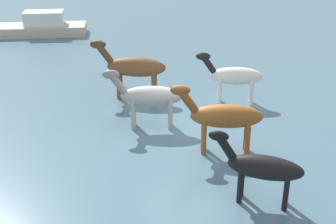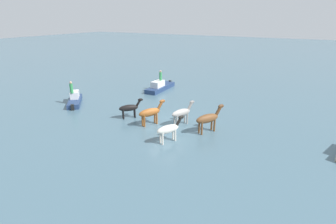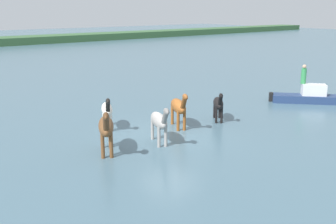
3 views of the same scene
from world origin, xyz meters
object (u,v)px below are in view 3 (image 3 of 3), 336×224
at_px(horse_chestnut_trailing, 106,127).
at_px(person_boatman_standing, 304,75).
at_px(horse_rear_stallion, 159,121).
at_px(horse_gray_outer, 107,110).
at_px(horse_dun_straggler, 218,104).
at_px(horse_dark_mare, 179,107).
at_px(boat_tender_starboard, 306,98).

xyz_separation_m(horse_chestnut_trailing, person_boatman_standing, (14.38, 0.19, 0.60)).
height_order(horse_rear_stallion, horse_gray_outer, horse_rear_stallion).
bearing_deg(horse_gray_outer, person_boatman_standing, 105.40).
bearing_deg(horse_gray_outer, horse_chestnut_trailing, -4.16).
xyz_separation_m(horse_rear_stallion, horse_dun_straggler, (4.62, 0.88, -0.09)).
bearing_deg(horse_dark_mare, horse_chestnut_trailing, -52.79).
xyz_separation_m(horse_dun_straggler, horse_dark_mare, (-2.41, 0.39, 0.14)).
xyz_separation_m(horse_chestnut_trailing, boat_tender_starboard, (14.43, -0.10, -0.82)).
bearing_deg(horse_rear_stallion, person_boatman_standing, 116.00).
bearing_deg(boat_tender_starboard, horse_rear_stallion, -130.24).
height_order(horse_dun_straggler, person_boatman_standing, person_boatman_standing).
height_order(horse_chestnut_trailing, boat_tender_starboard, horse_chestnut_trailing).
xyz_separation_m(horse_rear_stallion, horse_gray_outer, (-0.62, 3.30, -0.05)).
height_order(horse_gray_outer, horse_dun_straggler, horse_gray_outer).
height_order(horse_dun_straggler, horse_chestnut_trailing, horse_chestnut_trailing).
xyz_separation_m(horse_dun_straggler, person_boatman_standing, (7.34, -0.30, 0.79)).
bearing_deg(horse_dun_straggler, boat_tender_starboard, 125.96).
height_order(horse_rear_stallion, horse_dark_mare, horse_dark_mare).
bearing_deg(horse_chestnut_trailing, person_boatman_standing, 120.55).
bearing_deg(horse_gray_outer, horse_rear_stallion, 38.21).
xyz_separation_m(horse_rear_stallion, person_boatman_standing, (11.96, 0.58, 0.70)).
xyz_separation_m(horse_rear_stallion, horse_dark_mare, (2.22, 1.27, 0.05)).
distance_m(horse_rear_stallion, boat_tender_starboard, 12.03).
bearing_deg(person_boatman_standing, horse_dark_mare, 175.97).
distance_m(horse_rear_stallion, horse_dark_mare, 2.55).
bearing_deg(horse_chestnut_trailing, horse_rear_stallion, 110.62).
relative_size(horse_gray_outer, horse_dun_straggler, 1.17).
bearing_deg(horse_rear_stallion, horse_dark_mare, 142.96).
bearing_deg(horse_rear_stallion, horse_dun_straggler, 123.99).
height_order(horse_chestnut_trailing, horse_dark_mare, horse_chestnut_trailing).
distance_m(horse_rear_stallion, horse_dun_straggler, 4.70).
bearing_deg(horse_dun_straggler, horse_gray_outer, -74.35).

